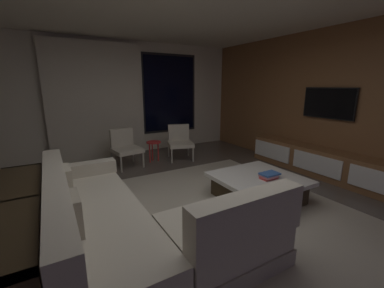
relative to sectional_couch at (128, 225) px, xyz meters
The scene contains 13 objects.
floor 1.03m from the sectional_couch, 10.96° to the left, with size 9.20×9.20×0.00m, color #564C44.
back_wall_with_window 4.05m from the sectional_couch, 76.59° to the left, with size 6.60×0.30×2.70m.
media_wall 4.17m from the sectional_couch, ahead, with size 0.12×7.80×2.70m.
area_rug 1.35m from the sectional_couch, ahead, with size 3.20×3.80×0.01m, color #ADA391.
sectional_couch is the anchor object (origin of this frame).
coffee_table 2.01m from the sectional_couch, ahead, with size 1.16×1.16×0.36m.
book_stack_on_coffee_table 2.08m from the sectional_couch, ahead, with size 0.28×0.19×0.08m.
accent_chair_near_window 3.35m from the sectional_couch, 53.52° to the left, with size 0.68×0.70×0.78m.
accent_chair_by_curtain 2.88m from the sectional_couch, 75.03° to the left, with size 0.61×0.63×0.78m.
side_stool 3.07m from the sectional_couch, 63.56° to the left, with size 0.32×0.32×0.46m.
media_console 3.75m from the sectional_couch, ahead, with size 0.46×3.10×0.52m.
mounted_tv 4.08m from the sectional_couch, ahead, with size 0.05×0.97×0.56m.
console_table_behind_couch 0.93m from the sectional_couch, behind, with size 0.40×2.10×0.74m.
Camera 1 is at (-1.54, -2.45, 1.67)m, focal length 23.11 mm.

